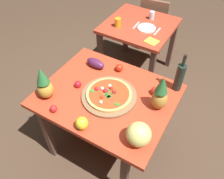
{
  "coord_description": "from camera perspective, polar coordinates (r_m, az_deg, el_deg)",
  "views": [
    {
      "loc": [
        0.75,
        -1.18,
        2.26
      ],
      "look_at": [
        0.03,
        0.03,
        0.82
      ],
      "focal_mm": 37.22,
      "sensor_mm": 36.0,
      "label": 1
    }
  ],
  "objects": [
    {
      "name": "drinking_glass_water",
      "position": [
        3.11,
        9.78,
        17.5
      ],
      "size": [
        0.06,
        0.06,
        0.1
      ],
      "primitive_type": "cylinder",
      "color": "silver",
      "rests_on": "background_table"
    },
    {
      "name": "pineapple_right",
      "position": [
        1.88,
        11.79,
        -1.22
      ],
      "size": [
        0.13,
        0.13,
        0.34
      ],
      "color": "#B18235",
      "rests_on": "display_table"
    },
    {
      "name": "tomato_near_board",
      "position": [
        2.11,
        -8.37,
        1.31
      ],
      "size": [
        0.06,
        0.06,
        0.06
      ],
      "primitive_type": "sphere",
      "color": "red",
      "rests_on": "display_table"
    },
    {
      "name": "pizza_board",
      "position": [
        2.02,
        -0.72,
        -1.62
      ],
      "size": [
        0.48,
        0.48,
        0.02
      ],
      "primitive_type": "cylinder",
      "color": "brown",
      "rests_on": "display_table"
    },
    {
      "name": "background_table",
      "position": [
        3.07,
        6.58,
        13.65
      ],
      "size": [
        0.83,
        0.82,
        0.77
      ],
      "color": "brown",
      "rests_on": "ground_plane"
    },
    {
      "name": "dinner_plate",
      "position": [
        2.92,
        8.47,
        14.7
      ],
      "size": [
        0.22,
        0.22,
        0.02
      ],
      "primitive_type": "cylinder",
      "color": "white",
      "rests_on": "background_table"
    },
    {
      "name": "tomato_beside_pepper",
      "position": [
        2.06,
        10.64,
        -0.3
      ],
      "size": [
        0.08,
        0.08,
        0.08
      ],
      "primitive_type": "sphere",
      "color": "red",
      "rests_on": "display_table"
    },
    {
      "name": "drinking_glass_juice",
      "position": [
        2.91,
        1.45,
        16.12
      ],
      "size": [
        0.07,
        0.07,
        0.11
      ],
      "primitive_type": "cylinder",
      "color": "orange",
      "rests_on": "background_table"
    },
    {
      "name": "eggplant",
      "position": [
        2.29,
        -4.06,
        6.44
      ],
      "size": [
        0.21,
        0.1,
        0.09
      ],
      "primitive_type": "ellipsoid",
      "rotation": [
        0.0,
        0.0,
        3.07
      ],
      "color": "#512047",
      "rests_on": "display_table"
    },
    {
      "name": "tomato_by_bottle",
      "position": [
        1.96,
        -14.17,
        -4.57
      ],
      "size": [
        0.06,
        0.06,
        0.06
      ],
      "primitive_type": "sphere",
      "color": "red",
      "rests_on": "display_table"
    },
    {
      "name": "napkin_folded",
      "position": [
        2.7,
        9.74,
        11.59
      ],
      "size": [
        0.16,
        0.14,
        0.01
      ],
      "primitive_type": "cube",
      "rotation": [
        0.0,
        0.0,
        -0.18
      ],
      "color": "yellow",
      "rests_on": "background_table"
    },
    {
      "name": "wine_bottle",
      "position": [
        2.08,
        16.27,
        3.01
      ],
      "size": [
        0.08,
        0.08,
        0.37
      ],
      "color": "#202C25",
      "rests_on": "display_table"
    },
    {
      "name": "fork_utensil",
      "position": [
        2.97,
        5.93,
        15.42
      ],
      "size": [
        0.02,
        0.18,
        0.01
      ],
      "primitive_type": "cube",
      "rotation": [
        0.0,
        0.0,
        0.02
      ],
      "color": "silver",
      "rests_on": "background_table"
    },
    {
      "name": "tomato_at_corner",
      "position": [
        2.25,
        1.78,
        5.37
      ],
      "size": [
        0.07,
        0.07,
        0.07
      ],
      "primitive_type": "sphere",
      "color": "red",
      "rests_on": "display_table"
    },
    {
      "name": "pizza",
      "position": [
        2.0,
        -0.79,
        -1.07
      ],
      "size": [
        0.4,
        0.4,
        0.06
      ],
      "color": "#E7AE5D",
      "rests_on": "pizza_board"
    },
    {
      "name": "display_table",
      "position": [
        2.12,
        -1.21,
        -2.89
      ],
      "size": [
        1.16,
        0.94,
        0.77
      ],
      "color": "brown",
      "rests_on": "ground_plane"
    },
    {
      "name": "ground_plane",
      "position": [
        2.66,
        -0.98,
        -12.48
      ],
      "size": [
        10.0,
        10.0,
        0.0
      ],
      "primitive_type": "plane",
      "color": "#4C3828"
    },
    {
      "name": "knife_utensil",
      "position": [
        2.88,
        11.05,
        13.8
      ],
      "size": [
        0.02,
        0.18,
        0.01
      ],
      "primitive_type": "cube",
      "rotation": [
        0.0,
        0.0,
        -0.02
      ],
      "color": "silver",
      "rests_on": "background_table"
    },
    {
      "name": "dining_chair",
      "position": [
        3.68,
        10.29,
        16.17
      ],
      "size": [
        0.45,
        0.45,
        0.85
      ],
      "rotation": [
        0.0,
        0.0,
        3.28
      ],
      "color": "brown",
      "rests_on": "ground_plane"
    },
    {
      "name": "melon",
      "position": [
        1.69,
        6.58,
        -10.88
      ],
      "size": [
        0.18,
        0.18,
        0.18
      ],
      "primitive_type": "sphere",
      "color": "#E1D671",
      "rests_on": "display_table"
    },
    {
      "name": "bell_pepper",
      "position": [
        1.8,
        -7.43,
        -8.22
      ],
      "size": [
        0.1,
        0.1,
        0.11
      ],
      "primitive_type": "ellipsoid",
      "color": "yellow",
      "rests_on": "display_table"
    },
    {
      "name": "pineapple_left",
      "position": [
        2.01,
        -16.34,
        1.18
      ],
      "size": [
        0.14,
        0.14,
        0.32
      ],
      "color": "#B98C32",
      "rests_on": "display_table"
    }
  ]
}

